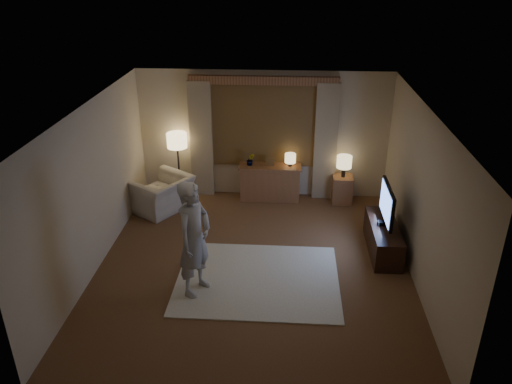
# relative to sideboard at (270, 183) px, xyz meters

# --- Properties ---
(room) EXTENTS (5.04, 5.54, 2.64)m
(room) POSITION_rel_sideboard_xyz_m (-0.16, -2.00, 0.98)
(room) COLOR brown
(room) RESTS_ON ground
(rug) EXTENTS (2.50, 2.00, 0.02)m
(rug) POSITION_rel_sideboard_xyz_m (-0.07, -2.89, -0.34)
(rug) COLOR #EBE4C6
(rug) RESTS_ON floor
(sideboard) EXTENTS (1.20, 0.40, 0.70)m
(sideboard) POSITION_rel_sideboard_xyz_m (0.00, 0.00, 0.00)
(sideboard) COLOR brown
(sideboard) RESTS_ON floor
(picture_frame) EXTENTS (0.16, 0.02, 0.20)m
(picture_frame) POSITION_rel_sideboard_xyz_m (0.00, 0.00, 0.45)
(picture_frame) COLOR brown
(picture_frame) RESTS_ON sideboard
(plant) EXTENTS (0.16, 0.13, 0.30)m
(plant) POSITION_rel_sideboard_xyz_m (-0.40, 0.00, 0.50)
(plant) COLOR #999999
(plant) RESTS_ON sideboard
(table_lamp_sideboard) EXTENTS (0.22, 0.22, 0.30)m
(table_lamp_sideboard) POSITION_rel_sideboard_xyz_m (0.40, 0.00, 0.55)
(table_lamp_sideboard) COLOR black
(table_lamp_sideboard) RESTS_ON sideboard
(floor_lamp) EXTENTS (0.40, 0.40, 1.38)m
(floor_lamp) POSITION_rel_sideboard_xyz_m (-1.87, 0.00, 0.81)
(floor_lamp) COLOR black
(floor_lamp) RESTS_ON floor
(armchair) EXTENTS (1.35, 1.39, 0.69)m
(armchair) POSITION_rel_sideboard_xyz_m (-2.10, -0.65, -0.01)
(armchair) COLOR beige
(armchair) RESTS_ON floor
(side_table) EXTENTS (0.40, 0.40, 0.56)m
(side_table) POSITION_rel_sideboard_xyz_m (1.47, -0.05, -0.07)
(side_table) COLOR brown
(side_table) RESTS_ON floor
(table_lamp_side) EXTENTS (0.30, 0.30, 0.44)m
(table_lamp_side) POSITION_rel_sideboard_xyz_m (1.47, -0.05, 0.52)
(table_lamp_side) COLOR black
(table_lamp_side) RESTS_ON side_table
(tv_stand) EXTENTS (0.45, 1.40, 0.50)m
(tv_stand) POSITION_rel_sideboard_xyz_m (1.99, -1.90, -0.10)
(tv_stand) COLOR black
(tv_stand) RESTS_ON floor
(tv) EXTENTS (0.24, 0.96, 0.70)m
(tv) POSITION_rel_sideboard_xyz_m (1.99, -1.90, 0.53)
(tv) COLOR black
(tv) RESTS_ON tv_stand
(person) EXTENTS (0.65, 0.76, 1.77)m
(person) POSITION_rel_sideboard_xyz_m (-0.95, -3.24, 0.55)
(person) COLOR #B7B2A9
(person) RESTS_ON rug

